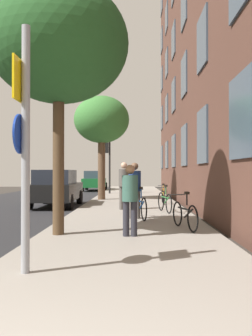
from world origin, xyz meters
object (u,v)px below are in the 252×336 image
at_px(bicycle_3, 163,196).
at_px(pedestrian_2, 124,183).
at_px(tree_near, 59,44).
at_px(bicycle_2, 165,201).
at_px(traffic_light, 108,157).
at_px(bicycle_1, 140,206).
at_px(car_0, 56,188).
at_px(sign_post, 24,136).
at_px(pedestrian_0, 130,195).
at_px(car_1, 94,181).
at_px(bicycle_0, 185,214).
at_px(pedestrian_1, 135,187).
at_px(tree_far, 102,121).

bearing_deg(bicycle_3, pedestrian_2, -123.42).
xyz_separation_m(tree_near, bicycle_2, (2.81, 4.56, -3.96)).
distance_m(traffic_light, pedestrian_2, 10.36).
bearing_deg(bicycle_1, car_0, 126.27).
distance_m(sign_post, bicycle_2, 8.24).
bearing_deg(pedestrian_0, car_0, 113.17).
xyz_separation_m(car_0, car_1, (0.22, 13.30, -0.00)).
height_order(bicycle_0, pedestrian_1, pedestrian_1).
height_order(bicycle_2, car_1, car_1).
height_order(bicycle_0, pedestrian_2, pedestrian_2).
height_order(bicycle_1, pedestrian_2, pedestrian_2).
bearing_deg(pedestrian_0, tree_far, 98.55).
relative_size(traffic_light, car_0, 0.84).
bearing_deg(bicycle_1, pedestrian_2, 101.78).
height_order(bicycle_3, pedestrian_0, pedestrian_0).
bearing_deg(tree_near, sign_post, -86.87).
height_order(traffic_light, pedestrian_1, traffic_light).
relative_size(bicycle_2, car_0, 0.38).
relative_size(bicycle_2, pedestrian_0, 1.02).
relative_size(tree_far, pedestrian_1, 3.15).
bearing_deg(traffic_light, pedestrian_1, -82.26).
bearing_deg(bicycle_1, car_1, 100.57).
distance_m(traffic_light, bicycle_3, 8.46).
height_order(tree_near, pedestrian_0, tree_near).
relative_size(bicycle_3, car_1, 0.41).
height_order(tree_near, pedestrian_1, tree_near).
bearing_deg(bicycle_2, bicycle_0, -87.45).
xyz_separation_m(sign_post, pedestrian_1, (1.57, 5.89, -0.95)).
relative_size(bicycle_1, pedestrian_2, 0.91).
bearing_deg(traffic_light, tree_near, -90.03).
relative_size(traffic_light, bicycle_0, 2.14).
height_order(tree_near, car_0, tree_near).
xyz_separation_m(tree_far, bicycle_1, (1.86, -7.66, -3.70)).
xyz_separation_m(traffic_light, pedestrian_0, (1.63, -15.76, -1.52)).
relative_size(bicycle_0, car_1, 0.40).
xyz_separation_m(traffic_light, tree_near, (-0.01, -15.56, 1.91)).
bearing_deg(bicycle_0, pedestrian_0, -143.53).
relative_size(sign_post, pedestrian_2, 1.95).
bearing_deg(tree_near, car_1, 94.09).
bearing_deg(tree_far, pedestrian_0, -81.45).
relative_size(sign_post, traffic_light, 0.99).
xyz_separation_m(traffic_light, bicycle_2, (2.81, -11.00, -2.05)).
bearing_deg(car_0, pedestrian_0, -66.83).
height_order(tree_near, tree_far, tree_near).
distance_m(tree_near, pedestrian_0, 3.81).
height_order(bicycle_0, pedestrian_0, pedestrian_0).
bearing_deg(car_0, car_1, 89.03).
bearing_deg(traffic_light, bicycle_3, -68.33).
xyz_separation_m(sign_post, traffic_light, (-0.16, 18.65, 0.50)).
height_order(car_0, car_1, same).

